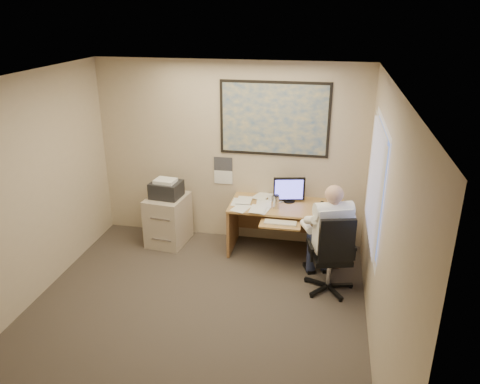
% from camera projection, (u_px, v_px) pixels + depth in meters
% --- Properties ---
extents(room_shell, '(4.00, 4.50, 2.70)m').
position_uv_depth(room_shell, '(184.00, 216.00, 4.85)').
color(room_shell, '#3B332D').
rests_on(room_shell, ground).
extents(desk, '(1.60, 0.97, 1.11)m').
position_uv_depth(desk, '(309.00, 226.00, 6.70)').
color(desk, tan).
rests_on(desk, ground).
extents(world_map, '(1.56, 0.03, 1.06)m').
position_uv_depth(world_map, '(274.00, 119.00, 6.57)').
color(world_map, '#1E4C93').
rests_on(world_map, room_shell).
extents(wall_calendar, '(0.28, 0.01, 0.42)m').
position_uv_depth(wall_calendar, '(223.00, 171.00, 7.01)').
color(wall_calendar, white).
rests_on(wall_calendar, room_shell).
extents(window_blinds, '(0.06, 1.40, 1.30)m').
position_uv_depth(window_blinds, '(376.00, 184.00, 5.16)').
color(window_blinds, beige).
rests_on(window_blinds, room_shell).
extents(filing_cabinet, '(0.60, 0.69, 1.03)m').
position_uv_depth(filing_cabinet, '(168.00, 215.00, 7.05)').
color(filing_cabinet, '#B9AA95').
rests_on(filing_cabinet, ground).
extents(office_chair, '(0.79, 0.79, 1.08)m').
position_uv_depth(office_chair, '(328.00, 269.00, 5.85)').
color(office_chair, black).
rests_on(office_chair, ground).
extents(person, '(0.85, 1.00, 1.41)m').
position_uv_depth(person, '(332.00, 239.00, 5.78)').
color(person, white).
rests_on(person, office_chair).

